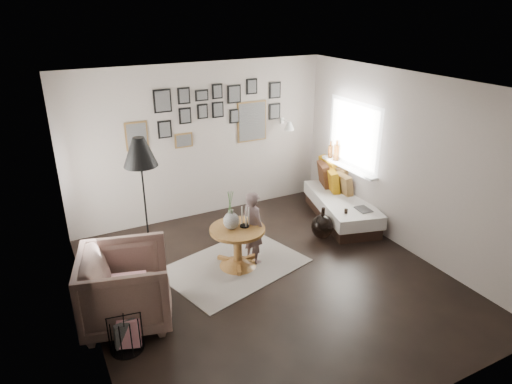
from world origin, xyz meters
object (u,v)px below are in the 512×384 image
child (253,227)px  demijohn_large (322,226)px  armchair (126,287)px  demijohn_small (345,226)px  magazine_basket (126,332)px  vase (231,218)px  daybed (339,203)px  floor_lamp (140,157)px  pedestal_table (238,249)px

child → demijohn_large: bearing=-99.2°
armchair → demijohn_small: (3.53, 0.50, -0.27)m
demijohn_large → magazine_basket: bearing=-161.7°
magazine_basket → vase: bearing=29.9°
daybed → floor_lamp: floor_lamp is taller
vase → magazine_basket: vase is taller
vase → armchair: size_ratio=0.55×
daybed → armchair: (-3.86, -1.11, 0.18)m
demijohn_large → child: bearing=-175.1°
vase → floor_lamp: (-1.02, 0.53, 0.86)m
child → floor_lamp: bearing=55.1°
floor_lamp → magazine_basket: (-0.68, -1.51, -1.42)m
vase → floor_lamp: bearing=152.5°
pedestal_table → demijohn_large: pedestal_table is taller
armchair → demijohn_small: bearing=-67.7°
pedestal_table → magazine_basket: size_ratio=1.77×
pedestal_table → armchair: (-1.64, -0.48, 0.17)m
demijohn_small → armchair: bearing=-171.9°
floor_lamp → child: (1.36, -0.52, -1.09)m
pedestal_table → armchair: 1.72m
daybed → demijohn_small: size_ratio=4.03×
vase → demijohn_small: (1.97, 0.00, -0.59)m
pedestal_table → demijohn_small: size_ratio=1.62×
magazine_basket → child: bearing=25.9°
daybed → demijohn_small: bearing=-103.4°
floor_lamp → magazine_basket: size_ratio=4.36×
armchair → child: 1.97m
vase → floor_lamp: size_ratio=0.29×
child → daybed: bearing=-87.0°
magazine_basket → armchair: bearing=73.8°
vase → magazine_basket: size_ratio=1.26×
magazine_basket → daybed: bearing=21.7°
daybed → floor_lamp: size_ratio=1.01×
child → armchair: bearing=91.0°
floor_lamp → vase: bearing=-27.5°
demijohn_large → floor_lamp: bearing=171.2°
daybed → magazine_basket: size_ratio=4.40×
armchair → demijohn_large: bearing=-64.7°
magazine_basket → child: size_ratio=0.40×
armchair → daybed: bearing=-59.7°
demijohn_small → child: child is taller
pedestal_table → armchair: bearing=-163.7°
armchair → magazine_basket: armchair is taller
daybed → child: 2.07m
demijohn_small → magazine_basket: bearing=-165.1°
daybed → child: size_ratio=1.77×
demijohn_small → child: 1.67m
floor_lamp → child: bearing=-20.8°
pedestal_table → daybed: bearing=16.0°
pedestal_table → floor_lamp: size_ratio=0.40×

